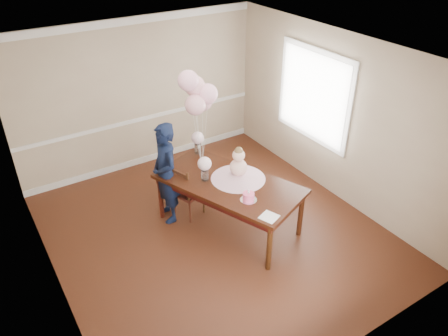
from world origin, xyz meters
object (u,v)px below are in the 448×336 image
(dining_table_top, at_px, (229,183))
(birthday_cake, at_px, (249,196))
(woman, at_px, (166,174))
(dining_chair_seat, at_px, (189,192))

(dining_table_top, distance_m, birthday_cake, 0.53)
(dining_table_top, bearing_deg, birthday_cake, -113.96)
(woman, bearing_deg, birthday_cake, 31.72)
(birthday_cake, distance_m, dining_chair_seat, 1.24)
(birthday_cake, distance_m, woman, 1.37)
(birthday_cake, bearing_deg, dining_chair_seat, 107.14)
(dining_chair_seat, height_order, woman, woman)
(dining_table_top, bearing_deg, dining_chair_seat, 100.22)
(birthday_cake, height_order, woman, woman)
(dining_table_top, xyz_separation_m, birthday_cake, (-0.02, -0.52, 0.09))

